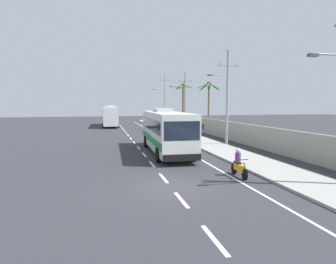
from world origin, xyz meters
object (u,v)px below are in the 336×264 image
at_px(coach_bus_foreground, 166,130).
at_px(coach_bus_far_lane, 111,115).
at_px(motorcycle_beside_bus, 165,134).
at_px(utility_pole_mid, 227,95).
at_px(palm_second, 209,94).
at_px(motorcycle_trailing, 239,165).
at_px(pedestrian_midwalk, 180,127).
at_px(utility_pole_far, 185,100).
at_px(pedestrian_far_walk, 194,129).
at_px(palm_nearest, 183,98).
at_px(utility_pole_distant, 165,98).
at_px(pedestrian_near_kerb, 189,127).

height_order(coach_bus_foreground, coach_bus_far_lane, coach_bus_far_lane).
bearing_deg(coach_bus_foreground, motorcycle_beside_bus, 77.97).
bearing_deg(utility_pole_mid, palm_second, 77.70).
bearing_deg(palm_second, coach_bus_foreground, -123.20).
distance_m(coach_bus_foreground, motorcycle_trailing, 8.92).
xyz_separation_m(pedestrian_midwalk, palm_second, (4.45, 1.88, 4.24)).
bearing_deg(utility_pole_far, motorcycle_trailing, -99.60).
bearing_deg(utility_pole_far, coach_bus_far_lane, 130.72).
bearing_deg(pedestrian_far_walk, coach_bus_far_lane, 83.95).
distance_m(coach_bus_foreground, coach_bus_far_lane, 29.21).
bearing_deg(palm_nearest, utility_pole_far, -104.20).
xyz_separation_m(utility_pole_distant, palm_nearest, (1.52, -7.71, -0.12)).
xyz_separation_m(coach_bus_far_lane, utility_pole_distant, (10.38, 2.48, 3.15)).
relative_size(pedestrian_near_kerb, palm_second, 0.24).
bearing_deg(coach_bus_far_lane, motorcycle_beside_bus, -75.02).
xyz_separation_m(coach_bus_far_lane, pedestrian_midwalk, (8.17, -17.12, -0.91)).
bearing_deg(palm_nearest, coach_bus_foreground, -109.19).
distance_m(pedestrian_near_kerb, pedestrian_far_walk, 2.95).
distance_m(coach_bus_far_lane, pedestrian_near_kerb, 19.23).
distance_m(coach_bus_foreground, palm_nearest, 25.34).
distance_m(pedestrian_near_kerb, utility_pole_distant, 19.68).
xyz_separation_m(coach_bus_far_lane, utility_pole_far, (10.21, -11.87, 2.57)).
relative_size(motorcycle_trailing, pedestrian_near_kerb, 1.15).
relative_size(pedestrian_far_walk, palm_nearest, 0.24).
distance_m(coach_bus_foreground, pedestrian_midwalk, 12.73).
bearing_deg(utility_pole_distant, utility_pole_mid, -90.30).
relative_size(coach_bus_foreground, pedestrian_midwalk, 6.53).
distance_m(coach_bus_foreground, utility_pole_far, 18.53).
bearing_deg(pedestrian_near_kerb, pedestrian_midwalk, -50.44).
height_order(pedestrian_near_kerb, palm_nearest, palm_nearest).
bearing_deg(utility_pole_mid, coach_bus_foreground, -157.25).
relative_size(pedestrian_midwalk, palm_second, 0.24).
bearing_deg(palm_second, palm_nearest, 94.14).
relative_size(motorcycle_beside_bus, utility_pole_far, 0.23).
distance_m(motorcycle_trailing, utility_pole_distant, 40.50).
distance_m(pedestrian_far_walk, palm_nearest, 15.22).
relative_size(motorcycle_beside_bus, palm_nearest, 0.26).
height_order(coach_bus_foreground, utility_pole_mid, utility_pole_mid).
bearing_deg(coach_bus_foreground, utility_pole_far, 68.96).
bearing_deg(utility_pole_mid, motorcycle_beside_bus, 129.37).
height_order(utility_pole_mid, utility_pole_far, utility_pole_mid).
xyz_separation_m(coach_bus_foreground, palm_nearest, (8.26, 23.75, 3.09)).
xyz_separation_m(pedestrian_near_kerb, utility_pole_far, (0.82, 4.89, 3.46)).
xyz_separation_m(coach_bus_foreground, motorcycle_trailing, (2.25, -8.54, -1.24)).
height_order(motorcycle_beside_bus, pedestrian_far_walk, pedestrian_far_walk).
bearing_deg(motorcycle_trailing, motorcycle_beside_bus, 91.40).
bearing_deg(pedestrian_near_kerb, motorcycle_trailing, 13.23).
bearing_deg(pedestrian_far_walk, palm_second, 21.12).
bearing_deg(coach_bus_far_lane, utility_pole_far, -49.28).
distance_m(coach_bus_foreground, palm_second, 16.76).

